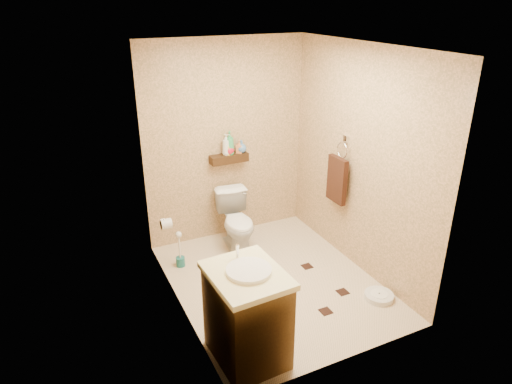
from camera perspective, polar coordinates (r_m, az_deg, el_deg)
ground at (r=4.94m, az=2.21°, el=-11.14°), size 2.50×2.50×0.00m
wall_back at (r=5.45m, az=-3.76°, el=6.26°), size 2.00×0.04×2.40m
wall_front at (r=3.43m, az=12.31°, el=-5.07°), size 2.00×0.04×2.40m
wall_left at (r=4.04m, az=-10.20°, el=-0.38°), size 0.04×2.50×2.40m
wall_right at (r=4.90m, az=12.85°, el=3.72°), size 0.04×2.50×2.40m
ceiling at (r=4.09m, az=2.75°, el=17.73°), size 2.00×2.50×0.02m
wall_shelf at (r=5.43m, az=-3.39°, el=4.22°), size 0.46×0.14×0.10m
floor_accents at (r=4.93m, az=3.02°, el=-11.21°), size 1.22×1.32×0.01m
toilet at (r=5.39m, az=-2.36°, el=-3.74°), size 0.46×0.71×0.68m
vanity at (r=3.82m, az=-1.14°, el=-15.04°), size 0.59×0.70×0.96m
bathroom_scale at (r=4.85m, az=15.12°, el=-12.44°), size 0.35×0.35×0.06m
toilet_brush at (r=5.19m, az=-9.48°, el=-7.66°), size 0.10×0.10×0.43m
towel_ring at (r=5.12m, az=10.14°, el=1.78°), size 0.12×0.30×0.76m
toilet_paper at (r=4.88m, az=-11.17°, el=-3.92°), size 0.12×0.11×0.12m
bottle_a at (r=5.37m, az=-3.75°, el=5.94°), size 0.14×0.14×0.25m
bottle_b at (r=5.39m, az=-3.47°, el=5.56°), size 0.10×0.10×0.17m
bottle_c at (r=5.39m, az=-3.39°, el=5.52°), size 0.16×0.16×0.16m
bottle_d at (r=5.38m, az=-3.32°, el=6.14°), size 0.15×0.15×0.28m
bottle_e at (r=5.44m, az=-2.11°, el=5.69°), size 0.10×0.10×0.15m
bottle_f at (r=5.45m, az=-1.83°, el=5.73°), size 0.17×0.17×0.15m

